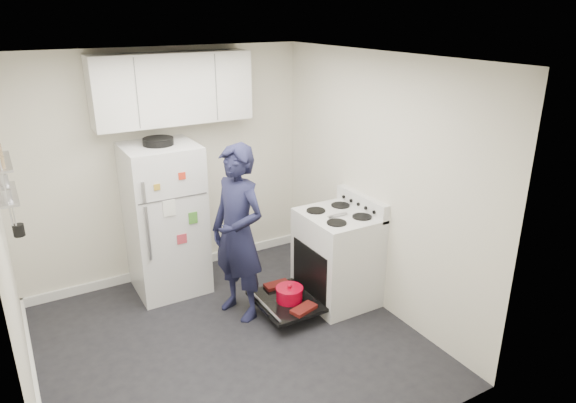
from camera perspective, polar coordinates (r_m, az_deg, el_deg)
room at (r=4.29m, az=-7.62°, el=-1.99°), size 3.21×3.21×2.51m
electric_range at (r=5.27m, az=5.36°, el=-6.31°), size 0.66×0.76×1.10m
open_oven_door at (r=5.13m, az=-0.08°, el=-10.68°), size 0.55×0.70×0.22m
refrigerator at (r=5.49m, az=-13.48°, el=-1.87°), size 0.72×0.74×1.66m
upper_cabinets at (r=5.39m, az=-12.70°, el=12.16°), size 1.60×0.33×0.70m
wall_shelf_rack at (r=4.31m, az=-29.03°, el=2.23°), size 0.14×0.60×0.61m
person at (r=4.87m, az=-5.58°, el=-3.56°), size 0.59×0.73×1.72m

